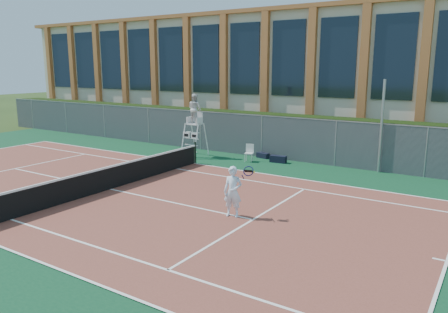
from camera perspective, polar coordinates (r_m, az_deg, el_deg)
The scene contains 13 objects.
ground at distance 17.71m, azimuth -14.65°, elevation -4.23°, with size 120.00×120.00×0.00m, color #233814.
apron at distance 18.37m, azimuth -12.36°, elevation -3.53°, with size 36.00×20.00×0.01m, color #0D3B22.
tennis_court at distance 17.70m, azimuth -14.65°, elevation -4.17°, with size 23.77×10.97×0.02m, color brown.
tennis_net at distance 17.57m, azimuth -14.74°, elevation -2.55°, with size 0.10×11.30×1.10m.
fence at distance 24.13m, azimuth 0.74°, elevation 3.02°, with size 40.00×0.06×2.20m, color #595E60, non-canonical shape.
hedge at distance 25.15m, azimuth 2.20°, elevation 3.36°, with size 40.00×1.40×2.20m, color black.
building at distance 31.98m, azimuth 9.66°, elevation 10.47°, with size 45.00×10.60×8.22m.
steel_pole at distance 20.79m, azimuth 19.88°, elevation 3.69°, with size 0.12×0.12×4.19m, color #9EA0A5.
umpire_chair at distance 23.13m, azimuth -3.83°, elevation 6.02°, with size 0.94×1.45×3.38m.
plastic_chair at distance 22.12m, azimuth 3.34°, elevation 0.69°, with size 0.51×0.51×0.88m.
sports_bag_near at distance 22.04m, azimuth 7.09°, elevation -0.33°, with size 0.82×0.33×0.35m, color black.
sports_bag_far at distance 23.05m, azimuth 5.10°, elevation 0.15°, with size 0.67×0.29×0.27m, color black.
tennis_player at distance 13.88m, azimuth 1.19°, elevation -4.59°, with size 0.96×0.69×1.65m.
Camera 1 is at (12.69, -11.40, 4.75)m, focal length 35.00 mm.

